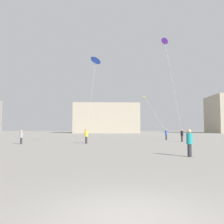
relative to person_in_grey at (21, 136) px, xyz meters
name	(u,v)px	position (x,y,z in m)	size (l,w,h in m)	color
ground_plane	(130,219)	(10.57, -22.49, -0.90)	(300.00, 300.00, 0.00)	gray
person_in_grey	(21,136)	(0.00, 0.00, 0.00)	(0.36, 0.36, 1.65)	#2D2D33
person_in_black	(182,135)	(20.41, 4.54, 0.04)	(0.38, 0.38, 1.73)	#2D2D33
person_in_yellow	(86,135)	(7.52, 0.98, 0.11)	(0.40, 0.40, 1.86)	#2D2D33
person_in_teal	(189,142)	(15.51, -12.17, 0.09)	(0.40, 0.40, 1.82)	#2D2D33
person_in_blue	(166,134)	(19.44, 9.32, 0.06)	(0.38, 0.38, 1.76)	#2D2D33
kite_violet_diamond	(165,42)	(18.34, 4.86, 13.35)	(2.74, 1.35, 13.54)	purple
kite_cobalt_diamond	(96,60)	(8.71, -0.37, 9.03)	(2.08, 2.25, 9.08)	blue
kite_lime_diamond	(145,97)	(16.85, 14.11, 6.55)	(3.17, 5.39, 6.52)	#8CD12D
building_centre_hall	(106,118)	(9.57, 63.55, 4.78)	(25.25, 13.03, 11.37)	#A39984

